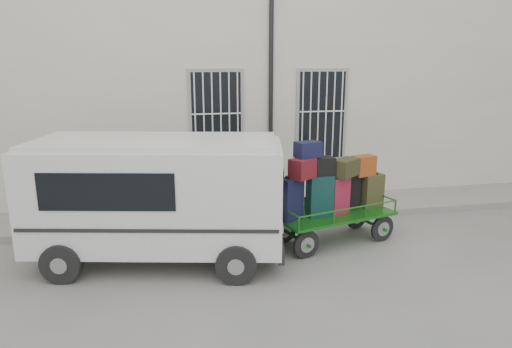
{
  "coord_description": "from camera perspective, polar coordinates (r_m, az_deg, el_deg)",
  "views": [
    {
      "loc": [
        -1.71,
        -8.13,
        3.58
      ],
      "look_at": [
        0.18,
        1.0,
        1.29
      ],
      "focal_mm": 32.0,
      "sensor_mm": 36.0,
      "label": 1
    }
  ],
  "objects": [
    {
      "name": "building",
      "position": [
        13.75,
        -4.62,
        11.35
      ],
      "size": [
        24.0,
        5.15,
        6.0
      ],
      "color": "beige",
      "rests_on": "ground"
    },
    {
      "name": "van",
      "position": [
        8.39,
        -12.2,
        -2.27
      ],
      "size": [
        4.79,
        2.8,
        2.27
      ],
      "rotation": [
        0.0,
        0.0,
        -0.22
      ],
      "color": "silver",
      "rests_on": "ground"
    },
    {
      "name": "sidewalk",
      "position": [
        11.04,
        -2.18,
        -4.71
      ],
      "size": [
        24.0,
        1.7,
        0.15
      ],
      "primitive_type": "cube",
      "color": "slate",
      "rests_on": "ground"
    },
    {
      "name": "luggage_cart",
      "position": [
        9.21,
        9.51,
        -2.44
      ],
      "size": [
        2.86,
        1.67,
        2.12
      ],
      "rotation": [
        0.0,
        0.0,
        0.26
      ],
      "color": "black",
      "rests_on": "ground"
    },
    {
      "name": "ground",
      "position": [
        9.05,
        0.18,
        -9.5
      ],
      "size": [
        80.0,
        80.0,
        0.0
      ],
      "primitive_type": "plane",
      "color": "slate",
      "rests_on": "ground"
    }
  ]
}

